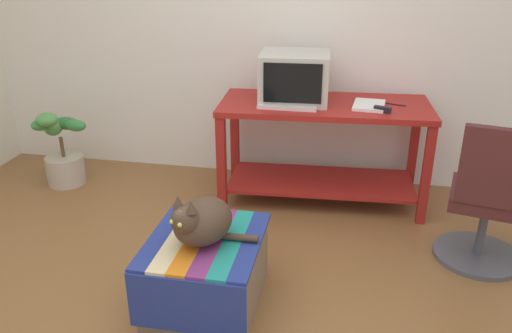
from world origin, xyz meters
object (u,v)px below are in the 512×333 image
Objects in this scene: desk at (323,135)px; cat at (201,221)px; ottoman_with_blanket at (206,271)px; office_chair at (488,205)px; tv_monitor at (295,78)px; keyboard at (288,106)px; book at (369,105)px; stapler at (382,109)px; potted_plant at (62,154)px.

cat is (-0.50, -1.38, 0.00)m from desk.
ottoman_with_blanket is (-0.50, -1.34, -0.31)m from desk.
ottoman_with_blanket is at bearing 110.62° from cat.
tv_monitor is at bearing -17.46° from office_chair.
keyboard is at bearing -10.40° from office_chair.
book reaches higher than desk.
stapler reaches higher than desk.
cat reaches higher than potted_plant.
book is 0.30× the size of office_chair.
book is 1.59m from cat.
keyboard is 1.85m from potted_plant.
potted_plant is (-1.80, -0.13, -0.66)m from tv_monitor.
desk reaches higher than cat.
potted_plant reaches higher than ottoman_with_blanket.
potted_plant is at bearing 179.71° from desk.
keyboard is (-0.24, -0.16, 0.25)m from desk.
office_chair is (1.49, 0.70, -0.13)m from cat.
book reaches higher than potted_plant.
ottoman_with_blanket is 1.96m from potted_plant.
tv_monitor reaches higher than book.
ottoman_with_blanket is at bearing -116.17° from book.
stapler is (0.61, -0.17, -0.14)m from tv_monitor.
book is at bearing 83.90° from cat.
keyboard is 0.56m from book.
tv_monitor is (-0.22, 0.02, 0.40)m from desk.
desk is 2.04m from potted_plant.
stapler is at bearing 1.46° from keyboard.
desk is 0.38m from keyboard.
desk is 5.51× the size of book.
office_chair is (1.21, -0.70, -0.52)m from tv_monitor.
stapler is at bearing -28.53° from office_chair.
potted_plant is (-1.78, 0.05, -0.50)m from keyboard.
book is (0.30, -0.03, 0.25)m from desk.
office_chair is (1.49, 0.67, 0.19)m from ottoman_with_blanket.
tv_monitor reaches higher than cat.
ottoman_with_blanket is 1.64m from office_chair.
book is at bearing 56.13° from stapler.
cat is at bearing -104.63° from tv_monitor.
ottoman_with_blanket is at bearing -104.83° from tv_monitor.
office_chair reaches higher than stapler.
keyboard is 0.88× the size of cat.
desk is 1.47m from cat.
desk is 0.39m from book.
tv_monitor is at bearing 171.12° from desk.
stapler is (0.08, -0.12, 0.01)m from book.
ottoman_with_blanket is (-0.80, -1.31, -0.56)m from book.
office_chair reaches higher than cat.
ottoman_with_blanket is 0.32m from cat.
book reaches higher than cat.
tv_monitor is 1.56m from ottoman_with_blanket.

